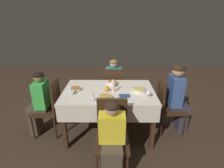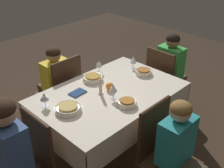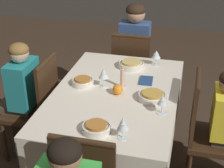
% 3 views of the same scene
% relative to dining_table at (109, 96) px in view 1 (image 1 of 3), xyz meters
% --- Properties ---
extents(ground_plane, '(8.00, 8.00, 0.00)m').
position_rel_dining_table_xyz_m(ground_plane, '(0.00, 0.00, -0.67)').
color(ground_plane, '#3D2D21').
extents(dining_table, '(1.41, 0.93, 0.77)m').
position_rel_dining_table_xyz_m(dining_table, '(0.00, 0.00, 0.00)').
color(dining_table, silver).
rests_on(dining_table, ground_plane).
extents(chair_west, '(0.41, 0.41, 0.94)m').
position_rel_dining_table_xyz_m(chair_west, '(-0.94, -0.05, -0.16)').
color(chair_west, '#382314').
rests_on(chair_west, ground_plane).
extents(chair_north, '(0.41, 0.41, 0.94)m').
position_rel_dining_table_xyz_m(chair_north, '(-0.05, 0.70, -0.16)').
color(chair_north, '#382314').
rests_on(chair_north, ground_plane).
extents(chair_east, '(0.41, 0.41, 0.94)m').
position_rel_dining_table_xyz_m(chair_east, '(0.94, 0.01, -0.16)').
color(chair_east, '#382314').
rests_on(chair_east, ground_plane).
extents(chair_south, '(0.41, 0.41, 0.94)m').
position_rel_dining_table_xyz_m(chair_south, '(-0.08, -0.70, -0.16)').
color(chair_south, '#382314').
rests_on(chair_south, ground_plane).
extents(person_adult_denim, '(0.34, 0.30, 1.18)m').
position_rel_dining_table_xyz_m(person_adult_denim, '(-1.10, -0.05, -0.00)').
color(person_adult_denim, '#383342').
rests_on(person_adult_denim, ground_plane).
extents(person_child_yellow, '(0.30, 0.33, 1.00)m').
position_rel_dining_table_xyz_m(person_child_yellow, '(-0.05, 0.87, -0.12)').
color(person_child_yellow, '#4C4233').
rests_on(person_child_yellow, ground_plane).
extents(person_child_green, '(0.33, 0.30, 1.08)m').
position_rel_dining_table_xyz_m(person_child_green, '(1.11, 0.01, -0.08)').
color(person_child_green, '#4C4233').
rests_on(person_child_green, ground_plane).
extents(person_child_teal, '(0.30, 0.33, 1.05)m').
position_rel_dining_table_xyz_m(person_child_teal, '(-0.08, -0.87, -0.09)').
color(person_child_teal, '#4C4233').
rests_on(person_child_teal, ground_plane).
extents(bowl_west, '(0.23, 0.23, 0.06)m').
position_rel_dining_table_xyz_m(bowl_west, '(-0.47, 0.03, 0.12)').
color(bowl_west, silver).
rests_on(bowl_west, dining_table).
extents(wine_glass_west, '(0.08, 0.08, 0.14)m').
position_rel_dining_table_xyz_m(wine_glass_west, '(-0.57, 0.23, 0.19)').
color(wine_glass_west, white).
rests_on(wine_glass_west, dining_table).
extents(bowl_north, '(0.21, 0.21, 0.06)m').
position_rel_dining_table_xyz_m(bowl_north, '(0.04, 0.28, 0.12)').
color(bowl_north, silver).
rests_on(bowl_north, dining_table).
extents(wine_glass_north, '(0.07, 0.07, 0.14)m').
position_rel_dining_table_xyz_m(wine_glass_north, '(0.21, 0.37, 0.19)').
color(wine_glass_north, white).
rests_on(wine_glass_north, dining_table).
extents(bowl_east, '(0.18, 0.18, 0.06)m').
position_rel_dining_table_xyz_m(bowl_east, '(0.52, 0.00, 0.12)').
color(bowl_east, silver).
rests_on(bowl_east, dining_table).
extents(wine_glass_east, '(0.07, 0.07, 0.15)m').
position_rel_dining_table_xyz_m(wine_glass_east, '(0.55, 0.17, 0.20)').
color(wine_glass_east, white).
rests_on(wine_glass_east, dining_table).
extents(bowl_south, '(0.17, 0.17, 0.06)m').
position_rel_dining_table_xyz_m(bowl_south, '(-0.06, -0.28, 0.12)').
color(bowl_south, silver).
rests_on(bowl_south, dining_table).
extents(wine_glass_south, '(0.08, 0.08, 0.15)m').
position_rel_dining_table_xyz_m(wine_glass_south, '(-0.06, -0.11, 0.21)').
color(wine_glass_south, white).
rests_on(wine_glass_south, dining_table).
extents(candle_centerpiece, '(0.05, 0.05, 0.18)m').
position_rel_dining_table_xyz_m(candle_centerpiece, '(-0.08, 0.03, 0.17)').
color(candle_centerpiece, beige).
rests_on(candle_centerpiece, dining_table).
extents(orange_fruit, '(0.08, 0.08, 0.08)m').
position_rel_dining_table_xyz_m(orange_fruit, '(0.03, 0.02, 0.14)').
color(orange_fruit, orange).
rests_on(orange_fruit, dining_table).
extents(napkin_red_folded, '(0.16, 0.11, 0.01)m').
position_rel_dining_table_xyz_m(napkin_red_folded, '(-0.23, 0.20, 0.10)').
color(napkin_red_folded, navy).
rests_on(napkin_red_folded, dining_table).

